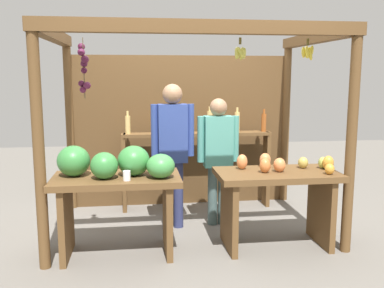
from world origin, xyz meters
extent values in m
plane|color=slate|center=(0.00, 0.00, 0.00)|extent=(12.00, 12.00, 0.00)
cylinder|color=brown|center=(-1.44, -0.91, 1.10)|extent=(0.10, 0.10, 2.20)
cylinder|color=brown|center=(1.44, -0.91, 1.10)|extent=(0.10, 0.10, 2.20)
cylinder|color=brown|center=(-1.44, 0.91, 1.10)|extent=(0.10, 0.10, 2.20)
cylinder|color=brown|center=(1.44, 0.91, 1.10)|extent=(0.10, 0.10, 2.20)
cube|color=brown|center=(0.00, -0.91, 2.14)|extent=(2.98, 0.12, 0.12)
cube|color=brown|center=(-1.44, 0.00, 2.14)|extent=(0.12, 1.91, 0.12)
cube|color=brown|center=(1.44, 0.00, 2.14)|extent=(0.12, 1.91, 0.12)
cube|color=#52381E|center=(0.00, 0.93, 0.99)|extent=(2.88, 0.04, 1.98)
cylinder|color=brown|center=(0.36, -0.81, 2.03)|extent=(0.02, 0.02, 0.06)
ellipsoid|color=#D1CC4C|center=(0.40, -0.81, 1.92)|extent=(0.04, 0.05, 0.11)
ellipsoid|color=#D1CC4C|center=(0.38, -0.77, 1.91)|extent=(0.05, 0.05, 0.11)
ellipsoid|color=#D1CC4C|center=(0.35, -0.77, 1.92)|extent=(0.06, 0.04, 0.11)
ellipsoid|color=#D1CC4C|center=(0.33, -0.80, 1.93)|extent=(0.05, 0.06, 0.11)
ellipsoid|color=#D1CC4C|center=(0.33, -0.83, 1.92)|extent=(0.05, 0.06, 0.11)
ellipsoid|color=#D1CC4C|center=(0.36, -0.84, 1.93)|extent=(0.08, 0.04, 0.11)
ellipsoid|color=#D1CC4C|center=(0.38, -0.84, 1.93)|extent=(0.07, 0.07, 0.11)
cylinder|color=brown|center=(1.01, -0.80, 2.03)|extent=(0.02, 0.02, 0.06)
ellipsoid|color=yellow|center=(1.05, -0.80, 1.95)|extent=(0.04, 0.07, 0.11)
ellipsoid|color=yellow|center=(1.03, -0.76, 1.94)|extent=(0.06, 0.05, 0.12)
ellipsoid|color=yellow|center=(1.00, -0.78, 1.95)|extent=(0.06, 0.05, 0.12)
ellipsoid|color=yellow|center=(0.97, -0.80, 1.94)|extent=(0.04, 0.05, 0.11)
ellipsoid|color=yellow|center=(0.99, -0.84, 1.93)|extent=(0.05, 0.04, 0.11)
ellipsoid|color=yellow|center=(1.02, -0.83, 1.91)|extent=(0.07, 0.05, 0.12)
cylinder|color=#4C422D|center=(-1.06, -0.64, 1.79)|extent=(0.01, 0.01, 0.55)
sphere|color=#47142D|center=(-1.08, -0.61, 1.98)|extent=(0.07, 0.07, 0.07)
sphere|color=#511938|center=(-1.07, -0.66, 1.93)|extent=(0.07, 0.07, 0.07)
sphere|color=#511938|center=(-1.04, -0.66, 1.87)|extent=(0.07, 0.07, 0.07)
sphere|color=#511938|center=(-1.06, -0.62, 1.83)|extent=(0.06, 0.06, 0.06)
sphere|color=#47142D|center=(-1.06, -0.65, 1.77)|extent=(0.06, 0.06, 0.06)
sphere|color=#511938|center=(-1.09, -0.62, 1.65)|extent=(0.06, 0.06, 0.06)
sphere|color=#601E42|center=(-1.07, -0.65, 1.59)|extent=(0.06, 0.06, 0.06)
sphere|color=#601E42|center=(-1.03, -0.67, 1.63)|extent=(0.07, 0.07, 0.07)
cube|color=brown|center=(-0.79, -0.68, 0.75)|extent=(1.21, 0.64, 0.06)
cube|color=brown|center=(-1.27, -0.68, 0.36)|extent=(0.06, 0.58, 0.72)
cube|color=brown|center=(-0.31, -0.68, 0.36)|extent=(0.06, 0.58, 0.72)
ellipsoid|color=#38843D|center=(-0.89, -0.77, 0.90)|extent=(0.36, 0.36, 0.25)
ellipsoid|color=#429347|center=(-0.38, -0.80, 0.89)|extent=(0.37, 0.37, 0.23)
ellipsoid|color=#38843D|center=(-0.63, -0.67, 0.92)|extent=(0.43, 0.43, 0.29)
ellipsoid|color=#38843D|center=(-1.19, -0.62, 0.92)|extent=(0.43, 0.43, 0.29)
cylinder|color=white|center=(-0.69, -0.86, 0.82)|extent=(0.07, 0.07, 0.09)
cube|color=brown|center=(0.79, -0.68, 0.75)|extent=(1.21, 0.64, 0.06)
cube|color=brown|center=(0.31, -0.68, 0.36)|extent=(0.06, 0.58, 0.72)
cube|color=brown|center=(1.27, -0.68, 0.36)|extent=(0.06, 0.58, 0.72)
ellipsoid|color=#A8B24C|center=(1.30, -0.61, 0.84)|extent=(0.13, 0.13, 0.12)
ellipsoid|color=#E07F47|center=(0.81, -0.70, 0.85)|extent=(0.16, 0.16, 0.14)
ellipsoid|color=#B79E47|center=(1.11, -0.57, 0.83)|extent=(0.11, 0.11, 0.12)
ellipsoid|color=#E07F47|center=(0.74, -0.45, 0.85)|extent=(0.16, 0.16, 0.14)
ellipsoid|color=gold|center=(1.25, -0.87, 0.83)|extent=(0.10, 0.10, 0.11)
ellipsoid|color=#CC7038|center=(0.66, -0.72, 0.85)|extent=(0.14, 0.14, 0.14)
ellipsoid|color=#E07F47|center=(0.47, -0.53, 0.85)|extent=(0.14, 0.14, 0.15)
ellipsoid|color=gold|center=(1.33, -0.68, 0.85)|extent=(0.12, 0.12, 0.15)
cube|color=brown|center=(-0.76, 0.68, 0.50)|extent=(0.05, 0.20, 1.00)
cube|color=brown|center=(1.11, 0.68, 0.50)|extent=(0.05, 0.20, 1.00)
cube|color=brown|center=(0.18, 0.68, 0.98)|extent=(1.87, 0.22, 0.04)
cylinder|color=#D8B266|center=(-0.70, 0.68, 1.11)|extent=(0.07, 0.07, 0.23)
cylinder|color=#D8B266|center=(-0.70, 0.68, 1.26)|extent=(0.03, 0.03, 0.06)
cylinder|color=silver|center=(-0.35, 0.68, 1.15)|extent=(0.06, 0.06, 0.29)
cylinder|color=silver|center=(-0.35, 0.68, 1.32)|extent=(0.03, 0.03, 0.06)
cylinder|color=gold|center=(0.01, 0.68, 1.11)|extent=(0.07, 0.07, 0.22)
cylinder|color=gold|center=(0.01, 0.68, 1.25)|extent=(0.03, 0.03, 0.06)
cylinder|color=#D8B266|center=(0.34, 0.68, 1.14)|extent=(0.07, 0.07, 0.27)
cylinder|color=#D8B266|center=(0.34, 0.68, 1.30)|extent=(0.03, 0.03, 0.06)
cylinder|color=#D8B266|center=(0.70, 0.68, 1.13)|extent=(0.07, 0.07, 0.26)
cylinder|color=#D8B266|center=(0.70, 0.68, 1.29)|extent=(0.03, 0.03, 0.06)
cylinder|color=#994C1E|center=(1.06, 0.68, 1.12)|extent=(0.06, 0.06, 0.23)
cylinder|color=#994C1E|center=(1.06, 0.68, 1.26)|extent=(0.03, 0.03, 0.06)
cylinder|color=navy|center=(-0.25, -0.01, 0.38)|extent=(0.11, 0.11, 0.77)
cylinder|color=navy|center=(-0.13, -0.01, 0.38)|extent=(0.11, 0.11, 0.77)
cube|color=#2D428C|center=(-0.19, -0.01, 1.09)|extent=(0.32, 0.19, 0.65)
cylinder|color=#2D428C|center=(-0.39, -0.01, 1.12)|extent=(0.08, 0.08, 0.58)
cylinder|color=#2D428C|center=(0.01, -0.01, 1.12)|extent=(0.08, 0.08, 0.58)
sphere|color=#997051|center=(-0.19, -0.01, 1.52)|extent=(0.22, 0.22, 0.22)
cylinder|color=#455B59|center=(0.27, 0.03, 0.34)|extent=(0.11, 0.11, 0.69)
cylinder|color=#455B59|center=(0.39, 0.03, 0.34)|extent=(0.11, 0.11, 0.69)
cube|color=teal|center=(0.33, 0.03, 0.98)|extent=(0.32, 0.19, 0.58)
cylinder|color=teal|center=(0.13, 0.03, 1.01)|extent=(0.08, 0.08, 0.52)
cylinder|color=teal|center=(0.53, 0.03, 1.01)|extent=(0.08, 0.08, 0.52)
sphere|color=#997051|center=(0.33, 0.03, 1.37)|extent=(0.20, 0.20, 0.20)
camera|label=1|loc=(-0.60, -4.71, 1.72)|focal=40.09mm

